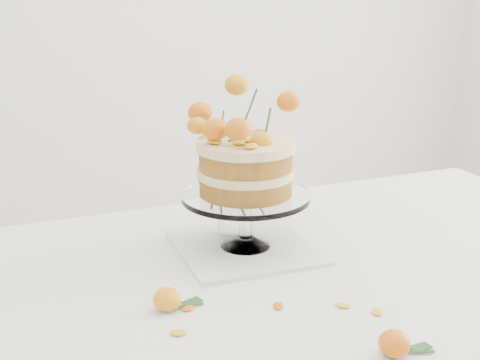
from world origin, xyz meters
The scene contains 11 objects.
table centered at (0.00, 0.00, 0.67)m, with size 1.43×0.93×0.76m.
napkin centered at (-0.08, 0.14, 0.76)m, with size 0.26×0.26×0.01m, color silver.
cake_stand centered at (-0.08, 0.14, 0.92)m, with size 0.25×0.25×0.23m.
rose_vase centered at (-0.08, 0.20, 0.96)m, with size 0.23×0.23×0.34m.
loose_rose_near centered at (-0.29, -0.04, 0.78)m, with size 0.08×0.05×0.04m.
loose_rose_far centered at (-0.03, -0.30, 0.78)m, with size 0.08×0.05×0.04m.
stray_petal_a centered at (-0.12, -0.10, 0.76)m, with size 0.03×0.02×0.00m, color #E6B10E.
stray_petal_b centered at (-0.02, -0.14, 0.76)m, with size 0.03×0.02×0.00m, color #E6B10E.
stray_petal_c centered at (0.02, -0.18, 0.76)m, with size 0.03×0.02×0.00m, color #E6B10E.
stray_petal_d centered at (-0.26, -0.05, 0.76)m, with size 0.03×0.02×0.00m, color #E6B10E.
stray_petal_e centered at (-0.30, -0.12, 0.76)m, with size 0.03×0.02×0.00m, color #E6B10E.
Camera 1 is at (-0.56, -1.00, 1.28)m, focal length 50.00 mm.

